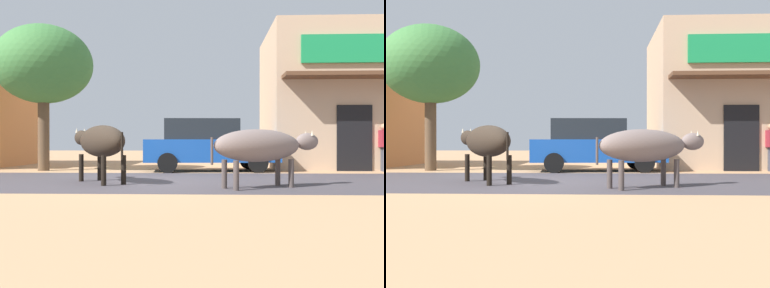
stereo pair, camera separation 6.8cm
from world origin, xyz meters
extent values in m
plane|color=tan|center=(0.00, 0.00, 0.00)|extent=(80.00, 80.00, 0.00)
cube|color=#464046|center=(0.00, 0.00, 0.00)|extent=(72.00, 5.33, 0.00)
cube|color=tan|center=(7.65, 6.31, 2.49)|extent=(7.64, 4.85, 4.98)
cube|color=black|center=(6.27, 3.85, 1.05)|extent=(1.10, 0.06, 2.10)
cylinder|color=brown|center=(-3.67, 3.66, 1.20)|extent=(0.36, 0.36, 2.41)
ellipsoid|color=#3D7A3B|center=(-3.67, 3.66, 3.43)|extent=(3.14, 3.14, 2.51)
cube|color=#194BA4|center=(1.72, 3.71, 0.65)|extent=(4.29, 2.06, 0.70)
cube|color=#1E2328|center=(1.40, 3.69, 1.32)|extent=(2.41, 1.78, 0.64)
cylinder|color=black|center=(3.00, 4.69, 0.30)|extent=(0.61, 0.22, 0.60)
cylinder|color=black|center=(3.13, 2.94, 0.30)|extent=(0.61, 0.22, 0.60)
cylinder|color=black|center=(0.30, 4.49, 0.30)|extent=(0.61, 0.22, 0.60)
cylinder|color=black|center=(0.43, 2.74, 0.30)|extent=(0.61, 0.22, 0.60)
ellipsoid|color=#2F251C|center=(-0.73, -0.55, 0.94)|extent=(1.71, 1.95, 0.71)
ellipsoid|color=#2F251C|center=(-1.48, 0.42, 1.03)|extent=(0.56, 0.61, 0.36)
cone|color=beige|center=(-1.59, 0.40, 1.21)|extent=(0.06, 0.06, 0.12)
cone|color=beige|center=(-1.43, 0.52, 1.21)|extent=(0.06, 0.06, 0.12)
cylinder|color=black|center=(-1.30, -0.19, 0.32)|extent=(0.11, 0.11, 0.63)
cylinder|color=black|center=(-0.94, 0.09, 0.32)|extent=(0.11, 0.11, 0.63)
cylinder|color=black|center=(-0.53, -1.20, 0.32)|extent=(0.11, 0.11, 0.63)
cylinder|color=black|center=(-0.16, -0.92, 0.32)|extent=(0.11, 0.11, 0.63)
cylinder|color=black|center=(-0.11, -1.37, 0.84)|extent=(0.05, 0.05, 0.57)
ellipsoid|color=slate|center=(2.65, -1.52, 0.84)|extent=(2.05, 1.51, 0.65)
ellipsoid|color=slate|center=(3.75, -0.91, 0.93)|extent=(0.63, 0.52, 0.36)
cone|color=beige|center=(3.74, -0.80, 1.11)|extent=(0.06, 0.06, 0.12)
cone|color=beige|center=(3.84, -0.98, 1.11)|extent=(0.06, 0.06, 0.12)
cylinder|color=#493E3C|center=(3.12, -1.01, 0.28)|extent=(0.11, 0.11, 0.57)
cylinder|color=#493E3C|center=(3.33, -1.39, 0.28)|extent=(0.11, 0.11, 0.57)
cylinder|color=#493E3C|center=(1.98, -1.64, 0.28)|extent=(0.11, 0.11, 0.57)
cylinder|color=#493E3C|center=(2.19, -2.02, 0.28)|extent=(0.11, 0.11, 0.57)
cylinder|color=#493E3C|center=(1.73, -2.02, 0.74)|extent=(0.05, 0.05, 0.52)
cylinder|color=#3F3F47|center=(7.16, 3.84, 0.38)|extent=(0.14, 0.14, 0.76)
cylinder|color=maroon|center=(7.16, 4.01, 1.06)|extent=(0.09, 0.09, 0.48)
camera|label=1|loc=(1.70, -10.28, 0.90)|focal=41.13mm
camera|label=2|loc=(1.77, -10.28, 0.90)|focal=41.13mm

